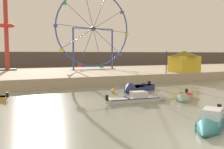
{
  "coord_description": "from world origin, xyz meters",
  "views": [
    {
      "loc": [
        -7.89,
        -8.17,
        4.0
      ],
      "look_at": [
        1.58,
        13.5,
        1.99
      ],
      "focal_mm": 39.44,
      "sensor_mm": 36.0,
      "label": 1
    }
  ],
  "objects_px": {
    "ferris_wheel_blue_frame": "(93,30)",
    "mooring_buoy_orange": "(113,91)",
    "drop_tower_red_tower": "(6,28)",
    "motorboat_seafoam": "(184,98)",
    "motorboat_navy_blue": "(136,89)",
    "motorboat_pale_grey": "(144,98)",
    "promenade_lamp_near": "(166,57)",
    "carnival_booth_yellow_awning": "(184,61)",
    "motorboat_teal_painted": "(211,122)"
  },
  "relations": [
    {
      "from": "motorboat_teal_painted",
      "to": "drop_tower_red_tower",
      "type": "bearing_deg",
      "value": -109.97
    },
    {
      "from": "motorboat_navy_blue",
      "to": "drop_tower_red_tower",
      "type": "distance_m",
      "value": 26.88
    },
    {
      "from": "ferris_wheel_blue_frame",
      "to": "carnival_booth_yellow_awning",
      "type": "height_order",
      "value": "ferris_wheel_blue_frame"
    },
    {
      "from": "motorboat_pale_grey",
      "to": "drop_tower_red_tower",
      "type": "relative_size",
      "value": 0.35
    },
    {
      "from": "motorboat_seafoam",
      "to": "motorboat_teal_painted",
      "type": "distance_m",
      "value": 7.98
    },
    {
      "from": "ferris_wheel_blue_frame",
      "to": "mooring_buoy_orange",
      "type": "height_order",
      "value": "ferris_wheel_blue_frame"
    },
    {
      "from": "ferris_wheel_blue_frame",
      "to": "carnival_booth_yellow_awning",
      "type": "xyz_separation_m",
      "value": [
        10.87,
        -10.81,
        -5.24
      ]
    },
    {
      "from": "motorboat_navy_blue",
      "to": "ferris_wheel_blue_frame",
      "type": "height_order",
      "value": "ferris_wheel_blue_frame"
    },
    {
      "from": "motorboat_pale_grey",
      "to": "mooring_buoy_orange",
      "type": "xyz_separation_m",
      "value": [
        -0.6,
        5.01,
        -0.04
      ]
    },
    {
      "from": "motorboat_teal_painted",
      "to": "drop_tower_red_tower",
      "type": "height_order",
      "value": "drop_tower_red_tower"
    },
    {
      "from": "carnival_booth_yellow_awning",
      "to": "promenade_lamp_near",
      "type": "height_order",
      "value": "promenade_lamp_near"
    },
    {
      "from": "ferris_wheel_blue_frame",
      "to": "motorboat_seafoam",
      "type": "bearing_deg",
      "value": -90.5
    },
    {
      "from": "promenade_lamp_near",
      "to": "ferris_wheel_blue_frame",
      "type": "bearing_deg",
      "value": 120.12
    },
    {
      "from": "ferris_wheel_blue_frame",
      "to": "carnival_booth_yellow_awning",
      "type": "relative_size",
      "value": 3.26
    },
    {
      "from": "motorboat_teal_painted",
      "to": "mooring_buoy_orange",
      "type": "xyz_separation_m",
      "value": [
        -0.09,
        12.91,
        -0.07
      ]
    },
    {
      "from": "drop_tower_red_tower",
      "to": "carnival_booth_yellow_awning",
      "type": "relative_size",
      "value": 3.87
    },
    {
      "from": "motorboat_navy_blue",
      "to": "promenade_lamp_near",
      "type": "distance_m",
      "value": 11.12
    },
    {
      "from": "motorboat_pale_grey",
      "to": "carnival_booth_yellow_awning",
      "type": "distance_m",
      "value": 19.22
    },
    {
      "from": "motorboat_seafoam",
      "to": "motorboat_teal_painted",
      "type": "bearing_deg",
      "value": 16.86
    },
    {
      "from": "motorboat_navy_blue",
      "to": "mooring_buoy_orange",
      "type": "xyz_separation_m",
      "value": [
        -2.56,
        0.07,
        -0.07
      ]
    },
    {
      "from": "motorboat_pale_grey",
      "to": "drop_tower_red_tower",
      "type": "xyz_separation_m",
      "value": [
        -10.24,
        27.52,
        8.01
      ]
    },
    {
      "from": "drop_tower_red_tower",
      "to": "motorboat_teal_painted",
      "type": "bearing_deg",
      "value": -74.64
    },
    {
      "from": "drop_tower_red_tower",
      "to": "carnival_booth_yellow_awning",
      "type": "xyz_separation_m",
      "value": [
        24.76,
        -15.18,
        -5.4
      ]
    },
    {
      "from": "carnival_booth_yellow_awning",
      "to": "ferris_wheel_blue_frame",
      "type": "bearing_deg",
      "value": 132.66
    },
    {
      "from": "drop_tower_red_tower",
      "to": "mooring_buoy_orange",
      "type": "bearing_deg",
      "value": -66.82
    },
    {
      "from": "motorboat_pale_grey",
      "to": "mooring_buoy_orange",
      "type": "relative_size",
      "value": 13.07
    },
    {
      "from": "motorboat_seafoam",
      "to": "motorboat_navy_blue",
      "type": "xyz_separation_m",
      "value": [
        -1.47,
        5.9,
        0.09
      ]
    },
    {
      "from": "motorboat_seafoam",
      "to": "motorboat_navy_blue",
      "type": "relative_size",
      "value": 0.69
    },
    {
      "from": "motorboat_seafoam",
      "to": "motorboat_navy_blue",
      "type": "distance_m",
      "value": 6.09
    },
    {
      "from": "promenade_lamp_near",
      "to": "mooring_buoy_orange",
      "type": "xyz_separation_m",
      "value": [
        -11.1,
        -6.33,
        -3.23
      ]
    },
    {
      "from": "motorboat_pale_grey",
      "to": "motorboat_navy_blue",
      "type": "height_order",
      "value": "motorboat_navy_blue"
    },
    {
      "from": "motorboat_navy_blue",
      "to": "drop_tower_red_tower",
      "type": "xyz_separation_m",
      "value": [
        -12.2,
        22.58,
        7.98
      ]
    },
    {
      "from": "ferris_wheel_blue_frame",
      "to": "drop_tower_red_tower",
      "type": "relative_size",
      "value": 0.84
    },
    {
      "from": "drop_tower_red_tower",
      "to": "mooring_buoy_orange",
      "type": "xyz_separation_m",
      "value": [
        9.64,
        -22.51,
        -8.05
      ]
    },
    {
      "from": "drop_tower_red_tower",
      "to": "mooring_buoy_orange",
      "type": "relative_size",
      "value": 37.14
    },
    {
      "from": "motorboat_navy_blue",
      "to": "mooring_buoy_orange",
      "type": "height_order",
      "value": "motorboat_navy_blue"
    },
    {
      "from": "ferris_wheel_blue_frame",
      "to": "promenade_lamp_near",
      "type": "xyz_separation_m",
      "value": [
        6.85,
        -11.81,
        -4.66
      ]
    },
    {
      "from": "ferris_wheel_blue_frame",
      "to": "promenade_lamp_near",
      "type": "height_order",
      "value": "ferris_wheel_blue_frame"
    },
    {
      "from": "motorboat_pale_grey",
      "to": "motorboat_teal_painted",
      "type": "xyz_separation_m",
      "value": [
        -0.51,
        -7.9,
        0.03
      ]
    },
    {
      "from": "motorboat_seafoam",
      "to": "ferris_wheel_blue_frame",
      "type": "bearing_deg",
      "value": -134.03
    },
    {
      "from": "drop_tower_red_tower",
      "to": "promenade_lamp_near",
      "type": "relative_size",
      "value": 4.83
    },
    {
      "from": "motorboat_seafoam",
      "to": "ferris_wheel_blue_frame",
      "type": "relative_size",
      "value": 0.24
    },
    {
      "from": "motorboat_seafoam",
      "to": "carnival_booth_yellow_awning",
      "type": "height_order",
      "value": "carnival_booth_yellow_awning"
    },
    {
      "from": "motorboat_pale_grey",
      "to": "carnival_booth_yellow_awning",
      "type": "bearing_deg",
      "value": 44.82
    },
    {
      "from": "promenade_lamp_near",
      "to": "motorboat_seafoam",
      "type": "bearing_deg",
      "value": -119.86
    },
    {
      "from": "motorboat_teal_painted",
      "to": "ferris_wheel_blue_frame",
      "type": "relative_size",
      "value": 0.36
    },
    {
      "from": "motorboat_pale_grey",
      "to": "drop_tower_red_tower",
      "type": "distance_m",
      "value": 30.44
    },
    {
      "from": "motorboat_pale_grey",
      "to": "motorboat_navy_blue",
      "type": "relative_size",
      "value": 1.18
    },
    {
      "from": "motorboat_seafoam",
      "to": "mooring_buoy_orange",
      "type": "relative_size",
      "value": 7.64
    },
    {
      "from": "motorboat_pale_grey",
      "to": "motorboat_seafoam",
      "type": "distance_m",
      "value": 3.56
    }
  ]
}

